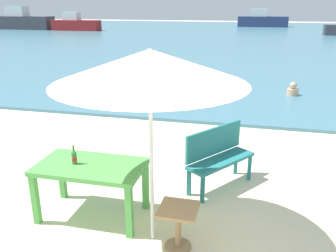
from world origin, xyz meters
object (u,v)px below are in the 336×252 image
Objects in this scene: patio_umbrella at (150,67)px; boat_cargo_ship at (22,21)px; side_table_wood at (178,222)px; beer_bottle_amber at (74,157)px; boat_tanker at (262,20)px; swimmer_person at (293,90)px; bench_teal_center at (218,154)px; boat_ferry at (75,24)px; picnic_table_green at (91,172)px.

boat_cargo_ship is (-23.93, 32.13, -1.16)m from patio_umbrella.
patio_umbrella is at bearing 163.04° from side_table_wood.
side_table_wood is (0.34, -0.10, -1.76)m from patio_umbrella.
beer_bottle_amber is 42.58m from boat_tanker.
swimmer_person is at bearing 75.97° from side_table_wood.
boat_cargo_ship is at bearing 128.74° from bench_teal_center.
boat_ferry is at bearing 117.32° from beer_bottle_amber.
patio_umbrella is 4.26× the size of side_table_wood.
bench_teal_center is at bearing 80.25° from side_table_wood.
boat_tanker reaches higher than beer_bottle_amber.
patio_umbrella is 0.45× the size of boat_ferry.
picnic_table_green reaches higher than swimmer_person.
boat_ferry reaches higher than bench_teal_center.
beer_bottle_amber is 39.18m from boat_cargo_ship.
patio_umbrella is 1.94× the size of bench_teal_center.
boat_tanker is at bearing 87.73° from patio_umbrella.
bench_teal_center is at bearing -51.26° from boat_cargo_ship.
picnic_table_green is at bearing -93.52° from boat_tanker.
side_table_wood is at bearing -16.96° from patio_umbrella.
swimmer_person is at bearing 74.84° from bench_teal_center.
boat_ferry is at bearing -150.08° from boat_tanker.
beer_bottle_amber is 2.18m from bench_teal_center.
bench_teal_center reaches higher than side_table_wood.
beer_bottle_amber is 1.72m from patio_umbrella.
patio_umbrella is 2.29m from bench_teal_center.
beer_bottle_amber is 0.22× the size of bench_teal_center.
bench_teal_center is 39.23m from boat_cargo_ship.
bench_teal_center is at bearing 35.80° from beer_bottle_amber.
beer_bottle_amber is at bearing 166.16° from patio_umbrella.
boat_cargo_ship reaches higher than beer_bottle_amber.
patio_umbrella is 5.61× the size of swimmer_person.
boat_tanker reaches higher than bench_teal_center.
picnic_table_green is 2.59× the size of side_table_wood.
side_table_wood is at bearing -14.58° from beer_bottle_amber.
picnic_table_green is 0.61× the size of patio_umbrella.
patio_umbrella reaches higher than boat_tanker.
swimmer_person is at bearing -89.03° from boat_tanker.
beer_bottle_amber is 1.60m from side_table_wood.
patio_umbrella is at bearing -61.30° from boat_ferry.
boat_ferry is (-16.48, 31.47, 0.10)m from picnic_table_green.
boat_ferry is (-19.68, 24.10, 0.51)m from swimmer_person.
bench_teal_center is at bearing 38.75° from picnic_table_green.
beer_bottle_amber is at bearing -173.44° from picnic_table_green.
patio_umbrella reaches higher than bench_teal_center.
beer_bottle_amber is 0.12× the size of patio_umbrella.
bench_teal_center is (0.28, 1.64, 0.19)m from side_table_wood.
boat_cargo_ship reaches higher than boat_tanker.
boat_ferry is (-16.27, 31.50, -0.11)m from beer_bottle_amber.
boat_cargo_ship is at bearing 125.59° from beer_bottle_amber.
side_table_wood is 36.48m from boat_ferry.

